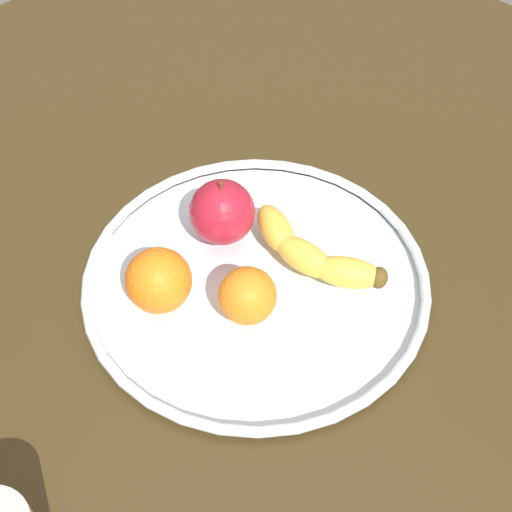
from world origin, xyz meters
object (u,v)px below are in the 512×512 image
Objects in this scene: orange_back_right at (159,280)px; orange_center at (247,296)px; fruit_bowl at (256,278)px; banana at (311,253)px; apple at (222,212)px.

orange_back_right reaches higher than orange_center.
banana is at bearing 57.57° from fruit_bowl.
orange_back_right is at bearing -121.93° from banana.
fruit_bowl is 6.34× the size of orange_center.
apple is 1.18× the size of orange_back_right.
orange_center is (3.29, -4.66, 4.03)cm from fruit_bowl.
apple is at bearing 167.74° from fruit_bowl.
banana is 2.22× the size of apple.
fruit_bowl is 5.54× the size of orange_back_right.
fruit_bowl is 4.68× the size of apple.
orange_back_right is (-4.65, -10.09, 4.48)cm from fruit_bowl.
orange_center is at bearing 34.30° from orange_back_right.
apple is 12.00cm from orange_center.
orange_back_right is 9.63cm from orange_center.
orange_center reaches higher than banana.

